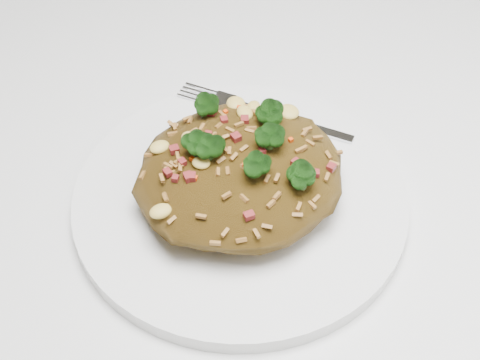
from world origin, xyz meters
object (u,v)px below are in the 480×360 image
(dining_table, at_px, (127,241))
(fried_rice, at_px, (240,165))
(plate, at_px, (240,199))
(fork, at_px, (272,116))

(dining_table, relative_size, fried_rice, 7.47)
(plate, height_order, fried_rice, fried_rice)
(fried_rice, bearing_deg, dining_table, 136.34)
(plate, distance_m, fork, 0.09)
(dining_table, distance_m, plate, 0.15)
(fork, bearing_deg, dining_table, -133.46)
(plate, bearing_deg, dining_table, 136.18)
(plate, height_order, fork, fork)
(dining_table, relative_size, fork, 8.83)
(dining_table, bearing_deg, fried_rice, -43.66)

